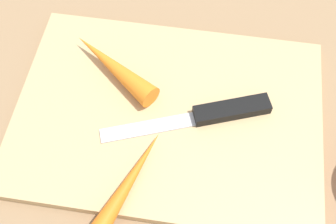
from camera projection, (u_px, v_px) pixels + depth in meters
The scene contains 5 objects.
ground_plane at pixel (168, 117), 0.53m from camera, with size 1.40×1.40×0.00m, color #8C6D4C.
cutting_board at pixel (168, 115), 0.52m from camera, with size 0.36×0.26×0.01m, color tan.
knife at pixel (221, 112), 0.51m from camera, with size 0.19×0.09×0.01m.
carrot_short at pixel (113, 66), 0.54m from camera, with size 0.03×0.03×0.13m, color orange.
carrot_long at pixel (128, 183), 0.46m from camera, with size 0.02×0.02×0.14m, color orange.
Camera 1 is at (-0.04, 0.26, 0.46)m, focal length 47.17 mm.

